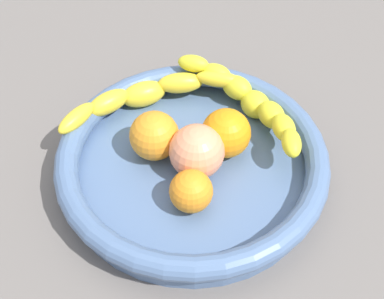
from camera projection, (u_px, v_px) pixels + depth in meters
The scene contains 8 objects.
kitchen_counter at pixel (192, 183), 71.35cm from camera, with size 120.00×120.00×3.00cm, color #65605C.
fruit_bowl at pixel (192, 163), 68.25cm from camera, with size 33.79×33.79×5.14cm.
banana_draped_left at pixel (146, 94), 73.60cm from camera, with size 22.04×15.37×4.56cm.
banana_draped_right at pixel (250, 101), 72.02cm from camera, with size 17.92×16.10×5.55cm.
orange_front at pixel (191, 191), 62.75cm from camera, with size 5.11×5.11×5.11cm, color orange.
orange_mid_left at pixel (226, 133), 68.04cm from camera, with size 6.25×6.25×6.25cm, color orange.
orange_mid_right at pixel (154, 136), 67.75cm from camera, with size 6.25×6.25×6.25cm, color orange.
peach_blush at pixel (197, 152), 65.67cm from camera, with size 6.76×6.76×6.76cm, color #F7956A.
Camera 1 is at (7.83, -43.42, 57.75)cm, focal length 51.32 mm.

